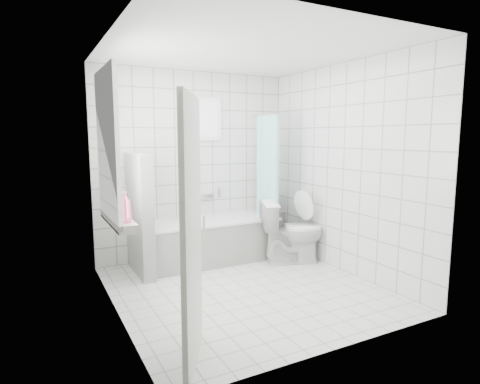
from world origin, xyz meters
TOP-DOWN VIEW (x-y plane):
  - ground at (0.00, 0.00)m, footprint 3.00×3.00m
  - ceiling at (0.00, 0.00)m, footprint 3.00×3.00m
  - wall_back at (0.00, 1.50)m, footprint 2.80×0.02m
  - wall_front at (0.00, -1.50)m, footprint 2.80×0.02m
  - wall_left at (-1.40, 0.00)m, footprint 0.02×3.00m
  - wall_right at (1.40, 0.00)m, footprint 0.02×3.00m
  - window_left at (-1.35, 0.30)m, footprint 0.01×0.90m
  - window_back at (0.10, 1.46)m, footprint 0.50×0.01m
  - window_sill at (-1.31, 0.30)m, footprint 0.18×1.02m
  - door at (-1.06, -1.13)m, footprint 0.42×0.72m
  - bathtub at (0.07, 1.12)m, footprint 1.82×0.77m
  - partition_wall at (-0.90, 1.07)m, footprint 0.15×0.85m
  - tiled_ledge at (1.22, 1.38)m, footprint 0.40×0.24m
  - toilet at (1.03, 0.55)m, footprint 0.95×0.73m
  - curtain_rod at (0.92, 1.10)m, footprint 0.02×0.80m
  - shower_curtain at (0.92, 0.97)m, footprint 0.14×0.48m
  - tub_faucet at (0.17, 1.46)m, footprint 0.18×0.06m
  - sill_bottles at (-1.30, 0.24)m, footprint 0.17×0.80m
  - ledge_bottles at (1.24, 1.36)m, footprint 0.16×0.13m

SIDE VIEW (x-z plane):
  - ground at x=0.00m, z-range 0.00..0.00m
  - tiled_ledge at x=1.22m, z-range 0.00..0.55m
  - bathtub at x=0.07m, z-range 0.00..0.58m
  - toilet at x=1.03m, z-range 0.00..0.85m
  - ledge_bottles at x=1.24m, z-range 0.54..0.80m
  - partition_wall at x=-0.90m, z-range 0.00..1.50m
  - tub_faucet at x=0.17m, z-range 0.82..0.88m
  - window_sill at x=-1.31m, z-range 0.82..0.90m
  - door at x=-1.06m, z-range 0.00..2.00m
  - sill_bottles at x=-1.30m, z-range 0.87..1.19m
  - shower_curtain at x=0.92m, z-range 0.21..1.99m
  - wall_back at x=0.00m, z-range 0.00..2.60m
  - wall_front at x=0.00m, z-range 0.00..2.60m
  - wall_left at x=-1.40m, z-range 0.00..2.60m
  - wall_right at x=1.40m, z-range 0.00..2.60m
  - window_left at x=-1.35m, z-range 0.90..2.30m
  - window_back at x=0.10m, z-range 1.70..2.20m
  - curtain_rod at x=0.92m, z-range 1.99..2.01m
  - ceiling at x=0.00m, z-range 2.60..2.60m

